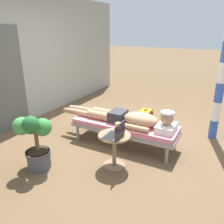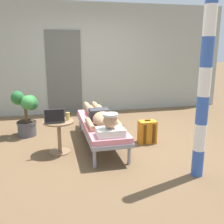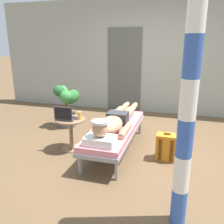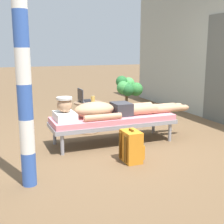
{
  "view_description": "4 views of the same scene",
  "coord_description": "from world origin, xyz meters",
  "px_view_note": "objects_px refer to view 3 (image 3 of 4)",
  "views": [
    {
      "loc": [
        -3.58,
        -1.76,
        2.0
      ],
      "look_at": [
        -0.28,
        0.01,
        0.61
      ],
      "focal_mm": 36.98,
      "sensor_mm": 36.0,
      "label": 1
    },
    {
      "loc": [
        -1.0,
        -4.4,
        1.67
      ],
      "look_at": [
        -0.03,
        -0.37,
        0.62
      ],
      "focal_mm": 41.97,
      "sensor_mm": 36.0,
      "label": 2
    },
    {
      "loc": [
        0.78,
        -3.65,
        1.72
      ],
      "look_at": [
        -0.26,
        -0.17,
        0.64
      ],
      "focal_mm": 38.21,
      "sensor_mm": 36.0,
      "label": 3
    },
    {
      "loc": [
        3.98,
        -1.9,
        1.43
      ],
      "look_at": [
        -0.12,
        -0.25,
        0.5
      ],
      "focal_mm": 49.3,
      "sensor_mm": 36.0,
      "label": 4
    }
  ],
  "objects_px": {
    "laptop": "(65,116)",
    "backpack": "(166,147)",
    "drink_glass": "(80,116)",
    "lounge_chair": "(115,130)",
    "side_table": "(71,129)",
    "potted_plant": "(67,103)",
    "porch_post": "(189,99)",
    "person_reclining": "(114,121)"
  },
  "relations": [
    {
      "from": "drink_glass",
      "to": "backpack",
      "type": "xyz_separation_m",
      "value": [
        1.37,
        0.05,
        -0.39
      ]
    },
    {
      "from": "backpack",
      "to": "potted_plant",
      "type": "height_order",
      "value": "potted_plant"
    },
    {
      "from": "laptop",
      "to": "porch_post",
      "type": "bearing_deg",
      "value": -32.74
    },
    {
      "from": "side_table",
      "to": "backpack",
      "type": "relative_size",
      "value": 1.23
    },
    {
      "from": "laptop",
      "to": "potted_plant",
      "type": "bearing_deg",
      "value": 115.92
    },
    {
      "from": "backpack",
      "to": "porch_post",
      "type": "relative_size",
      "value": 0.17
    },
    {
      "from": "porch_post",
      "to": "drink_glass",
      "type": "bearing_deg",
      "value": 141.99
    },
    {
      "from": "porch_post",
      "to": "person_reclining",
      "type": "bearing_deg",
      "value": 128.3
    },
    {
      "from": "side_table",
      "to": "laptop",
      "type": "distance_m",
      "value": 0.24
    },
    {
      "from": "laptop",
      "to": "porch_post",
      "type": "relative_size",
      "value": 0.12
    },
    {
      "from": "drink_glass",
      "to": "backpack",
      "type": "height_order",
      "value": "drink_glass"
    },
    {
      "from": "side_table",
      "to": "laptop",
      "type": "relative_size",
      "value": 1.69
    },
    {
      "from": "lounge_chair",
      "to": "potted_plant",
      "type": "relative_size",
      "value": 2.15
    },
    {
      "from": "lounge_chair",
      "to": "side_table",
      "type": "xyz_separation_m",
      "value": [
        -0.71,
        -0.17,
        0.01
      ]
    },
    {
      "from": "drink_glass",
      "to": "backpack",
      "type": "bearing_deg",
      "value": 2.01
    },
    {
      "from": "lounge_chair",
      "to": "person_reclining",
      "type": "bearing_deg",
      "value": -90.0
    },
    {
      "from": "drink_glass",
      "to": "laptop",
      "type": "bearing_deg",
      "value": -157.86
    },
    {
      "from": "potted_plant",
      "to": "porch_post",
      "type": "bearing_deg",
      "value": -43.62
    },
    {
      "from": "laptop",
      "to": "backpack",
      "type": "bearing_deg",
      "value": 4.82
    },
    {
      "from": "lounge_chair",
      "to": "laptop",
      "type": "height_order",
      "value": "laptop"
    },
    {
      "from": "laptop",
      "to": "potted_plant",
      "type": "distance_m",
      "value": 1.16
    },
    {
      "from": "backpack",
      "to": "porch_post",
      "type": "bearing_deg",
      "value": -80.48
    },
    {
      "from": "potted_plant",
      "to": "porch_post",
      "type": "xyz_separation_m",
      "value": [
        2.31,
        -2.2,
        0.74
      ]
    },
    {
      "from": "lounge_chair",
      "to": "porch_post",
      "type": "distance_m",
      "value": 1.94
    },
    {
      "from": "potted_plant",
      "to": "porch_post",
      "type": "height_order",
      "value": "porch_post"
    },
    {
      "from": "laptop",
      "to": "backpack",
      "type": "relative_size",
      "value": 0.73
    },
    {
      "from": "person_reclining",
      "to": "potted_plant",
      "type": "relative_size",
      "value": 2.47
    },
    {
      "from": "person_reclining",
      "to": "potted_plant",
      "type": "height_order",
      "value": "potted_plant"
    },
    {
      "from": "backpack",
      "to": "laptop",
      "type": "bearing_deg",
      "value": -175.18
    },
    {
      "from": "lounge_chair",
      "to": "person_reclining",
      "type": "relative_size",
      "value": 0.87
    },
    {
      "from": "drink_glass",
      "to": "potted_plant",
      "type": "height_order",
      "value": "potted_plant"
    },
    {
      "from": "side_table",
      "to": "person_reclining",
      "type": "bearing_deg",
      "value": 8.13
    },
    {
      "from": "potted_plant",
      "to": "backpack",
      "type": "bearing_deg",
      "value": -23.46
    },
    {
      "from": "side_table",
      "to": "porch_post",
      "type": "relative_size",
      "value": 0.21
    },
    {
      "from": "potted_plant",
      "to": "side_table",
      "type": "bearing_deg",
      "value": -60.24
    },
    {
      "from": "lounge_chair",
      "to": "backpack",
      "type": "xyz_separation_m",
      "value": [
        0.82,
        -0.08,
        -0.15
      ]
    },
    {
      "from": "person_reclining",
      "to": "laptop",
      "type": "relative_size",
      "value": 7.0
    },
    {
      "from": "drink_glass",
      "to": "potted_plant",
      "type": "xyz_separation_m",
      "value": [
        -0.72,
        0.95,
        -0.08
      ]
    },
    {
      "from": "person_reclining",
      "to": "drink_glass",
      "type": "bearing_deg",
      "value": -173.17
    },
    {
      "from": "lounge_chair",
      "to": "drink_glass",
      "type": "distance_m",
      "value": 0.62
    },
    {
      "from": "lounge_chair",
      "to": "side_table",
      "type": "height_order",
      "value": "side_table"
    },
    {
      "from": "drink_glass",
      "to": "lounge_chair",
      "type": "bearing_deg",
      "value": 13.35
    }
  ]
}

